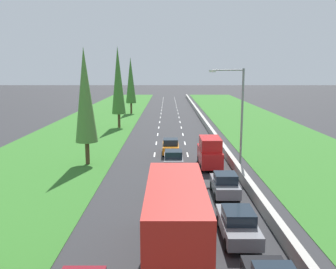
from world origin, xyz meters
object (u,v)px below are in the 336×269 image
Objects in this scene: grey_hatchback_centre_lane at (174,159)px; red_van_right_lane at (210,152)px; poplar_tree_fourth at (131,80)px; red_box_truck_centre_lane at (176,221)px; orange_hatchback_centre_lane_fifth at (171,147)px; street_light_mast at (239,110)px; poplar_tree_second at (85,96)px; grey_sedan_right_lane at (238,224)px; grey_hatchback_right_lane at (225,184)px; green_sedan_centre_lane at (174,186)px; poplar_tree_third at (118,81)px.

red_van_right_lane is (3.35, 0.46, 0.56)m from grey_hatchback_centre_lane.
red_box_truck_centre_lane is at bearing -82.28° from poplar_tree_fourth.
red_box_truck_centre_lane is 22.10m from orange_hatchback_centre_lane_fifth.
street_light_mast is at bearing 8.92° from grey_hatchback_centre_lane.
red_van_right_lane is at bearing -4.85° from poplar_tree_second.
grey_sedan_right_lane is 1.15× the size of grey_hatchback_right_lane.
green_sedan_centre_lane and grey_sedan_right_lane have the same top height.
poplar_tree_fourth is (-7.98, 41.08, 5.87)m from grey_hatchback_centre_lane.
poplar_tree_fourth reaches higher than green_sedan_centre_lane.
poplar_tree_third reaches higher than orange_hatchback_centre_lane_fifth.
poplar_tree_second is 0.89× the size of poplar_tree_third.
poplar_tree_second reaches higher than red_box_truck_centre_lane.
grey_hatchback_right_lane is (0.33, 6.54, 0.02)m from grey_sedan_right_lane.
red_box_truck_centre_lane is at bearing -111.76° from grey_hatchback_right_lane.
grey_hatchback_centre_lane is 8.04m from grey_hatchback_right_lane.
orange_hatchback_centre_lane_fifth is 10.57m from poplar_tree_second.
grey_hatchback_right_lane is at bearing 87.09° from grey_sedan_right_lane.
grey_hatchback_centre_lane is at bearing 89.34° from green_sedan_centre_lane.
grey_hatchback_right_lane is at bearing -76.57° from poplar_tree_fourth.
green_sedan_centre_lane is at bearing -80.76° from poplar_tree_fourth.
orange_hatchback_centre_lane_fifth is (-0.06, 22.06, -1.35)m from red_box_truck_centre_lane.
poplar_tree_second is at bearing 132.22° from green_sedan_centre_lane.
orange_hatchback_centre_lane_fifth is 0.34× the size of poplar_tree_fourth.
green_sedan_centre_lane is 0.40× the size of poplar_tree_fourth.
poplar_tree_third reaches higher than poplar_tree_second.
poplar_tree_third is at bearing 89.79° from poplar_tree_second.
red_box_truck_centre_lane is 20.13m from poplar_tree_second.
red_box_truck_centre_lane is 1.04× the size of street_light_mast.
grey_sedan_right_lane is at bearing -73.03° from poplar_tree_third.
poplar_tree_third reaches higher than poplar_tree_fourth.
orange_hatchback_centre_lane_fifth is 0.80× the size of red_van_right_lane.
green_sedan_centre_lane is 0.41× the size of poplar_tree_second.
poplar_tree_fourth is at bearing 103.43° from grey_hatchback_right_lane.
street_light_mast reaches higher than green_sedan_centre_lane.
grey_hatchback_centre_lane is 1.00× the size of grey_hatchback_right_lane.
red_box_truck_centre_lane reaches higher than grey_hatchback_centre_lane.
poplar_tree_third is at bearing 104.57° from green_sedan_centre_lane.
grey_hatchback_centre_lane is at bearing -70.87° from poplar_tree_third.
grey_sedan_right_lane is 6.55m from grey_hatchback_right_lane.
grey_sedan_right_lane is at bearing -53.20° from poplar_tree_second.
orange_hatchback_centre_lane_fifth is at bearing 90.15° from red_box_truck_centre_lane.
green_sedan_centre_lane is 8.63m from red_van_right_lane.
red_box_truck_centre_lane is at bearing -90.56° from grey_hatchback_centre_lane.
grey_hatchback_centre_lane is at bearing 116.28° from grey_hatchback_right_lane.
red_van_right_lane is (-0.21, 7.67, 0.56)m from grey_hatchback_right_lane.
green_sedan_centre_lane is at bearing -89.41° from orange_hatchback_centre_lane_fifth.
red_box_truck_centre_lane is 58.31m from poplar_tree_fourth.
poplar_tree_fourth reaches higher than grey_hatchback_centre_lane.
green_sedan_centre_lane is at bearing -176.47° from grey_hatchback_right_lane.
grey_hatchback_right_lane is 0.80× the size of red_van_right_lane.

